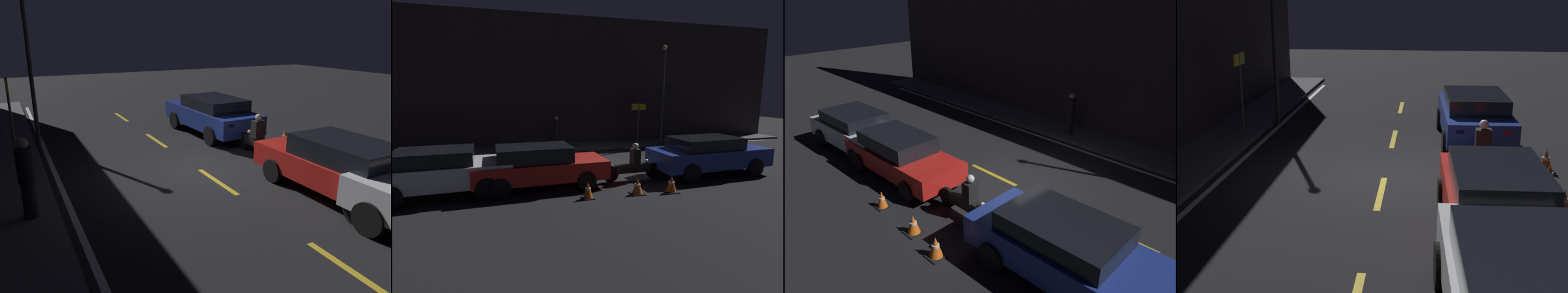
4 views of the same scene
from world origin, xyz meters
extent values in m
plane|color=black|center=(0.00, 0.00, 0.00)|extent=(56.00, 56.00, 0.00)
cube|color=#4C4C4F|center=(0.00, 4.89, 0.06)|extent=(28.00, 1.68, 0.11)
cube|color=gold|center=(-1.00, 0.00, 0.00)|extent=(2.00, 0.14, 0.01)
cube|color=gold|center=(3.50, 0.00, 0.00)|extent=(2.00, 0.14, 0.01)
cube|color=gold|center=(8.00, 0.00, 0.00)|extent=(2.00, 0.14, 0.01)
cube|color=silver|center=(0.00, 3.80, 0.00)|extent=(25.20, 0.14, 0.01)
cube|color=silver|center=(-6.00, -2.16, 0.69)|extent=(4.15, 2.01, 0.68)
cube|color=black|center=(-6.20, -2.17, 1.24)|extent=(2.31, 1.75, 0.43)
cylinder|color=black|center=(-4.77, -1.21, 0.35)|extent=(0.71, 0.21, 0.70)
cylinder|color=black|center=(-4.70, -3.00, 0.35)|extent=(0.71, 0.21, 0.70)
cube|color=red|center=(-3.00, -2.18, 0.62)|extent=(4.40, 1.83, 0.61)
cube|color=black|center=(-3.22, -2.18, 1.17)|extent=(2.43, 1.60, 0.50)
cube|color=red|center=(-5.16, -1.69, 0.77)|extent=(0.07, 0.20, 0.10)
cube|color=red|center=(-5.13, -2.80, 0.77)|extent=(0.07, 0.20, 0.10)
cylinder|color=black|center=(-1.68, -1.31, 0.31)|extent=(0.63, 0.20, 0.63)
cylinder|color=black|center=(-1.63, -2.97, 0.31)|extent=(0.63, 0.20, 0.63)
cylinder|color=black|center=(-4.37, -1.38, 0.31)|extent=(0.63, 0.20, 0.63)
cylinder|color=black|center=(-4.32, -3.05, 0.31)|extent=(0.63, 0.20, 0.63)
cube|color=navy|center=(3.50, -2.31, 0.69)|extent=(4.61, 1.97, 0.68)
cube|color=black|center=(3.27, -2.32, 1.24)|extent=(2.56, 1.72, 0.44)
cube|color=red|center=(1.23, -1.80, 0.86)|extent=(0.07, 0.20, 0.10)
cube|color=red|center=(1.28, -2.98, 0.86)|extent=(0.07, 0.20, 0.10)
cylinder|color=black|center=(4.88, -1.38, 0.35)|extent=(0.70, 0.20, 0.69)
cylinder|color=black|center=(4.94, -3.14, 0.35)|extent=(0.70, 0.20, 0.69)
cylinder|color=black|center=(2.06, -1.48, 0.35)|extent=(0.70, 0.20, 0.69)
cylinder|color=black|center=(2.12, -3.24, 0.35)|extent=(0.70, 0.20, 0.69)
cylinder|color=black|center=(1.14, -2.28, 0.30)|extent=(0.59, 0.09, 0.59)
cylinder|color=black|center=(-0.56, -2.30, 0.30)|extent=(0.59, 0.11, 0.59)
cube|color=black|center=(0.29, -2.29, 0.45)|extent=(1.31, 0.26, 0.30)
sphere|color=#F2EABF|center=(0.84, -2.28, 0.68)|extent=(0.14, 0.14, 0.14)
cube|color=black|center=(0.39, -2.29, 0.87)|extent=(0.28, 0.36, 0.55)
sphere|color=silver|center=(0.39, -2.29, 1.26)|extent=(0.22, 0.22, 0.22)
cube|color=black|center=(-1.80, -3.68, 0.01)|extent=(0.37, 0.37, 0.03)
cone|color=orange|center=(-1.80, -3.68, 0.27)|extent=(0.29, 0.29, 0.48)
cylinder|color=white|center=(-1.80, -3.68, 0.30)|extent=(0.16, 0.16, 0.06)
cube|color=black|center=(-0.19, -3.72, 0.01)|extent=(0.44, 0.44, 0.03)
cone|color=orange|center=(-0.19, -3.72, 0.27)|extent=(0.34, 0.34, 0.49)
cylinder|color=white|center=(-0.19, -3.72, 0.30)|extent=(0.19, 0.19, 0.06)
cube|color=black|center=(0.93, -3.87, 0.01)|extent=(0.43, 0.43, 0.03)
cone|color=orange|center=(0.93, -3.87, 0.29)|extent=(0.33, 0.33, 0.52)
cylinder|color=white|center=(0.93, -3.87, 0.31)|extent=(0.18, 0.18, 0.06)
cylinder|color=#4C4C51|center=(3.83, 4.69, 1.31)|extent=(0.08, 0.08, 2.40)
cube|color=yellow|center=(3.83, 4.69, 2.26)|extent=(0.90, 0.05, 0.36)
cylinder|color=#333338|center=(4.95, 3.90, 2.75)|extent=(0.14, 0.14, 5.50)
camera|label=1|loc=(-9.21, 4.81, 3.84)|focal=35.00mm
camera|label=2|loc=(-4.26, -12.11, 3.19)|focal=28.00mm
camera|label=3|loc=(6.79, -8.04, 5.95)|focal=35.00mm
camera|label=4|loc=(-12.06, -0.93, 4.27)|focal=50.00mm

